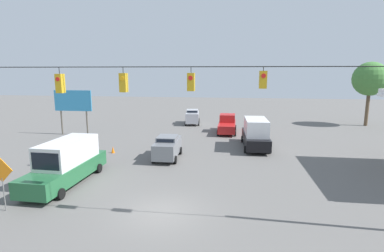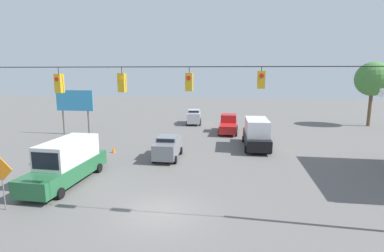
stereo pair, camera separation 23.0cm
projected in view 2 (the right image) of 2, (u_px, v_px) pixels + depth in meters
name	position (u px, v px, depth m)	size (l,w,h in m)	color
ground_plane	(160.00, 212.00, 15.39)	(140.00, 140.00, 0.00)	#605E5B
overhead_signal_span	(154.00, 115.00, 14.12)	(23.54, 0.38, 8.16)	#4C473D
box_truck_green_parked_shoulder	(67.00, 162.00, 19.40)	(2.53, 7.20, 2.78)	#236038
box_truck_black_oncoming_far	(256.00, 134.00, 28.20)	(2.51, 6.50, 2.80)	black
sedan_grey_withflow_mid	(168.00, 147.00, 24.84)	(2.02, 4.30, 1.90)	slate
sedan_silver_withflow_deep	(194.00, 117.00, 41.27)	(2.26, 4.22, 2.01)	#A8AAB2
pickup_truck_red_oncoming_deep	(228.00, 124.00, 35.44)	(2.21, 5.50, 2.12)	red
traffic_cone_nearest	(54.00, 188.00, 17.92)	(0.31, 0.31, 0.57)	orange
traffic_cone_second	(79.00, 171.00, 20.97)	(0.31, 0.31, 0.57)	orange
traffic_cone_third	(99.00, 159.00, 23.94)	(0.31, 0.31, 0.57)	orange
traffic_cone_fourth	(114.00, 150.00, 26.70)	(0.31, 0.31, 0.57)	orange
roadside_billboard	(75.00, 103.00, 33.88)	(4.40, 0.16, 5.09)	#4C473D
work_zone_sign	(2.00, 173.00, 15.35)	(1.27, 0.06, 2.84)	slate
pedestrian	(48.00, 155.00, 22.86)	(0.40, 0.28, 1.71)	#2D334C
tree_horizon_left	(373.00, 79.00, 38.82)	(4.42, 4.42, 8.43)	brown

